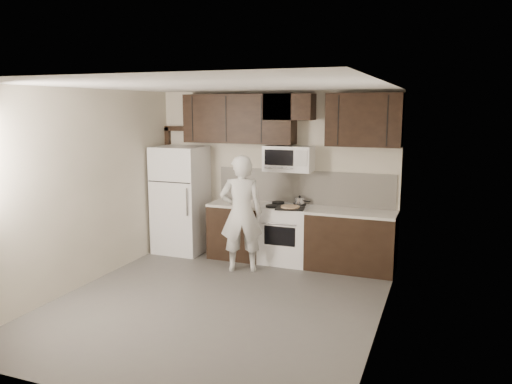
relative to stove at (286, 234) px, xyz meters
The scene contains 14 objects.
floor 2.02m from the stove, 98.80° to the right, with size 4.50×4.50×0.00m, color #575452.
back_wall 0.99m from the stove, 133.94° to the left, with size 4.00×4.00×0.00m, color #BBB39F.
ceiling 2.98m from the stove, 98.80° to the right, with size 4.50×4.50×0.00m, color white.
counter_run 0.30m from the stove, ahead, with size 2.95×0.64×0.91m.
stove is the anchor object (origin of this frame).
backsplash 0.80m from the stove, 56.25° to the left, with size 2.90×0.02×0.54m, color silver.
upper_cabinets 1.83m from the stove, 124.04° to the left, with size 3.48×0.35×0.78m.
microwave 1.20m from the stove, 90.10° to the left, with size 0.76×0.42×0.40m.
refrigerator 1.90m from the stove, behind, with size 0.80×0.76×1.80m.
door_trim 2.37m from the stove, behind, with size 0.50×0.08×2.12m.
saucepan 0.57m from the stove, 39.58° to the left, with size 0.28×0.16×0.16m.
baking_tray 0.51m from the stove, 54.73° to the right, with size 0.43×0.32×0.02m, color black.
pizza 0.53m from the stove, 54.73° to the right, with size 0.29×0.29×0.02m, color #D3B58D.
person 0.90m from the stove, 128.67° to the right, with size 0.64×0.42×1.76m, color silver.
Camera 1 is at (2.60, -5.40, 2.46)m, focal length 35.00 mm.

